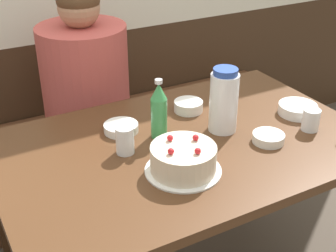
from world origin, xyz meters
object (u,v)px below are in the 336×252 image
(bowl_soup_white, at_px, (121,128))
(bowl_side_dish, at_px, (188,106))
(bowl_rice_small, at_px, (298,109))
(glass_tumbler_short, at_px, (125,140))
(bowl_sauce_shallow, at_px, (268,138))
(bench_seat, at_px, (104,156))
(glass_water_tall, at_px, (311,120))
(person_pale_blue_shirt, at_px, (88,112))
(water_pitcher, at_px, (224,101))
(soju_bottle, at_px, (159,110))
(birthday_cake, at_px, (183,159))

(bowl_soup_white, distance_m, bowl_side_dish, 0.30)
(bowl_rice_small, distance_m, glass_tumbler_short, 0.71)
(bowl_rice_small, relative_size, bowl_sauce_shallow, 1.33)
(bench_seat, distance_m, glass_water_tall, 1.21)
(bench_seat, distance_m, bowl_sauce_shallow, 1.13)
(bench_seat, height_order, person_pale_blue_shirt, person_pale_blue_shirt)
(bench_seat, height_order, bowl_soup_white, bowl_soup_white)
(water_pitcher, height_order, soju_bottle, water_pitcher)
(soju_bottle, bearing_deg, water_pitcher, -16.28)
(bowl_rice_small, relative_size, bowl_side_dish, 1.31)
(birthday_cake, distance_m, person_pale_blue_shirt, 0.85)
(bowl_rice_small, height_order, person_pale_blue_shirt, person_pale_blue_shirt)
(birthday_cake, xyz_separation_m, person_pale_blue_shirt, (-0.02, 0.83, -0.20))
(water_pitcher, bearing_deg, bowl_side_dish, 98.97)
(soju_bottle, bearing_deg, glass_tumbler_short, -164.65)
(bowl_sauce_shallow, bearing_deg, bowl_rice_small, 25.65)
(water_pitcher, distance_m, person_pale_blue_shirt, 0.77)
(bowl_rice_small, height_order, glass_water_tall, glass_water_tall)
(bench_seat, height_order, soju_bottle, soju_bottle)
(water_pitcher, bearing_deg, bench_seat, 101.50)
(water_pitcher, distance_m, soju_bottle, 0.24)
(glass_tumbler_short, bearing_deg, soju_bottle, 15.35)
(bowl_soup_white, bearing_deg, soju_bottle, -43.52)
(bowl_soup_white, relative_size, glass_tumbler_short, 1.31)
(water_pitcher, bearing_deg, glass_tumbler_short, 176.23)
(birthday_cake, bearing_deg, water_pitcher, 32.13)
(bowl_soup_white, bearing_deg, birthday_cake, -78.48)
(person_pale_blue_shirt, bearing_deg, bowl_sauce_shallow, 24.63)
(water_pitcher, height_order, glass_tumbler_short, water_pitcher)
(birthday_cake, height_order, bowl_side_dish, birthday_cake)
(soju_bottle, xyz_separation_m, person_pale_blue_shirt, (-0.06, 0.60, -0.26))
(bowl_side_dish, bearing_deg, glass_water_tall, -47.97)
(bench_seat, distance_m, person_pale_blue_shirt, 0.41)
(bowl_soup_white, bearing_deg, glass_water_tall, -27.61)
(birthday_cake, relative_size, glass_water_tall, 3.03)
(bowl_soup_white, xyz_separation_m, bowl_sauce_shallow, (0.42, -0.32, 0.00))
(water_pitcher, distance_m, glass_tumbler_short, 0.38)
(bowl_soup_white, distance_m, bowl_rice_small, 0.69)
(bowl_sauce_shallow, bearing_deg, person_pale_blue_shirt, 114.63)
(soju_bottle, relative_size, bowl_side_dish, 1.93)
(water_pitcher, xyz_separation_m, glass_water_tall, (0.28, -0.15, -0.08))
(bowl_soup_white, distance_m, bowl_sauce_shallow, 0.52)
(bowl_soup_white, height_order, glass_tumbler_short, glass_tumbler_short)
(soju_bottle, height_order, glass_tumbler_short, soju_bottle)
(glass_tumbler_short, bearing_deg, birthday_cake, -59.18)
(birthday_cake, bearing_deg, bowl_rice_small, 12.26)
(glass_tumbler_short, bearing_deg, person_pale_blue_shirt, 81.88)
(bowl_sauce_shallow, height_order, glass_tumbler_short, glass_tumbler_short)
(bowl_sauce_shallow, bearing_deg, birthday_cake, -177.74)
(soju_bottle, relative_size, bowl_soup_white, 1.75)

